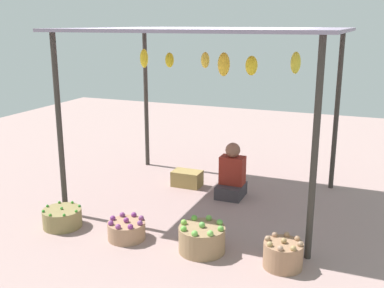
{
  "coord_description": "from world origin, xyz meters",
  "views": [
    {
      "loc": [
        2.07,
        -5.65,
        2.4
      ],
      "look_at": [
        0.0,
        -0.59,
        0.95
      ],
      "focal_mm": 42.94,
      "sensor_mm": 36.0,
      "label": 1
    }
  ],
  "objects": [
    {
      "name": "basket_potatoes",
      "position": [
        1.34,
        -1.43,
        0.14
      ],
      "size": [
        0.4,
        0.4,
        0.32
      ],
      "color": "#9D7455",
      "rests_on": "ground"
    },
    {
      "name": "basket_green_apples",
      "position": [
        0.46,
        -1.43,
        0.15
      ],
      "size": [
        0.5,
        0.5,
        0.34
      ],
      "color": "#987854",
      "rests_on": "ground"
    },
    {
      "name": "wooden_crate_near_vendor",
      "position": [
        -0.49,
        0.41,
        0.12
      ],
      "size": [
        0.43,
        0.28,
        0.23
      ],
      "primitive_type": "cube",
      "color": "#9E8348",
      "rests_on": "ground"
    },
    {
      "name": "basket_purple_onions",
      "position": [
        -0.45,
        -1.47,
        0.11
      ],
      "size": [
        0.43,
        0.43,
        0.26
      ],
      "color": "#A57C5D",
      "rests_on": "ground"
    },
    {
      "name": "vendor_person",
      "position": [
        0.26,
        0.26,
        0.3
      ],
      "size": [
        0.36,
        0.44,
        0.78
      ],
      "color": "#3B353B",
      "rests_on": "ground"
    },
    {
      "name": "basket_green_chilies",
      "position": [
        -1.33,
        -1.49,
        0.11
      ],
      "size": [
        0.47,
        0.47,
        0.25
      ],
      "color": "olive",
      "rests_on": "ground"
    },
    {
      "name": "ground_plane",
      "position": [
        0.0,
        0.0,
        0.0
      ],
      "size": [
        14.0,
        14.0,
        0.0
      ],
      "primitive_type": "plane",
      "color": "gray"
    },
    {
      "name": "market_stall_structure",
      "position": [
        0.01,
        0.01,
        2.16
      ],
      "size": [
        3.39,
        2.59,
        2.33
      ],
      "color": "#38332D",
      "rests_on": "ground"
    }
  ]
}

